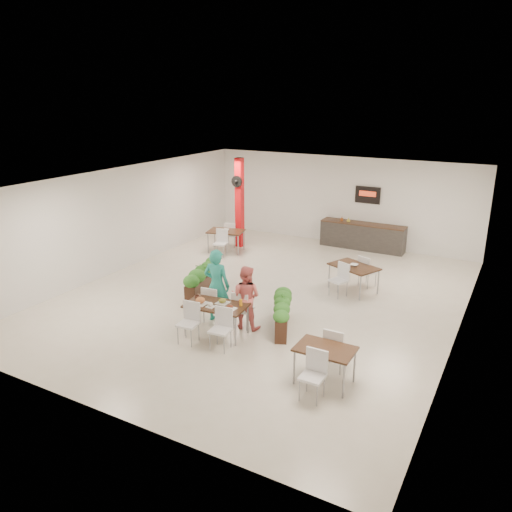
% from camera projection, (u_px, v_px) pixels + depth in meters
% --- Properties ---
extents(ground, '(12.00, 12.00, 0.00)m').
position_uv_depth(ground, '(264.00, 296.00, 13.72)').
color(ground, beige).
rests_on(ground, ground).
extents(room_shell, '(10.10, 12.10, 3.22)m').
position_uv_depth(room_shell, '(264.00, 226.00, 13.10)').
color(room_shell, white).
rests_on(room_shell, ground).
extents(red_column, '(0.40, 0.41, 3.20)m').
position_uv_depth(red_column, '(239.00, 202.00, 17.75)').
color(red_column, red).
rests_on(red_column, ground).
extents(service_counter, '(3.00, 0.64, 2.20)m').
position_uv_depth(service_counter, '(362.00, 235.00, 17.82)').
color(service_counter, '#292624').
rests_on(service_counter, ground).
extents(main_table, '(1.48, 1.74, 0.92)m').
position_uv_depth(main_table, '(216.00, 309.00, 11.35)').
color(main_table, black).
rests_on(main_table, ground).
extents(diner_man, '(0.71, 0.50, 1.82)m').
position_uv_depth(diner_man, '(217.00, 286.00, 11.99)').
color(diner_man, teal).
rests_on(diner_man, ground).
extents(diner_woman, '(0.81, 0.66, 1.54)m').
position_uv_depth(diner_woman, '(246.00, 297.00, 11.67)').
color(diner_woman, '#E56965').
rests_on(diner_woman, ground).
extents(planter_left, '(0.72, 1.86, 0.99)m').
position_uv_depth(planter_left, '(203.00, 279.00, 13.56)').
color(planter_left, black).
rests_on(planter_left, ground).
extents(planter_right, '(0.93, 1.59, 0.88)m').
position_uv_depth(planter_right, '(282.00, 310.00, 11.69)').
color(planter_right, black).
rests_on(planter_right, ground).
extents(side_table_a, '(1.38, 1.67, 0.92)m').
position_uv_depth(side_table_a, '(226.00, 234.00, 17.48)').
color(side_table_a, black).
rests_on(side_table_a, ground).
extents(side_table_b, '(1.52, 1.65, 0.92)m').
position_uv_depth(side_table_b, '(354.00, 270.00, 13.90)').
color(side_table_b, black).
rests_on(side_table_b, ground).
extents(side_table_c, '(1.11, 1.62, 0.92)m').
position_uv_depth(side_table_c, '(325.00, 354.00, 9.41)').
color(side_table_c, black).
rests_on(side_table_c, ground).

